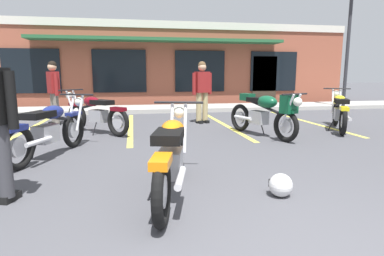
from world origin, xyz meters
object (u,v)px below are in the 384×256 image
motorcycle_blue_standard (50,129)px  motorcycle_green_cafe_racer (96,113)px  motorcycle_silver_naked (340,111)px  person_in_shorts_foreground (202,88)px  motorcycle_foreground_classic (172,155)px  helmet_on_pavement (281,185)px  parking_lot_lamp_post (352,18)px  person_near_building (54,89)px  motorcycle_black_cruiser (265,113)px

motorcycle_blue_standard → motorcycle_green_cafe_racer: (0.49, 2.06, 0.00)m
motorcycle_silver_naked → person_in_shorts_foreground: size_ratio=1.14×
motorcycle_foreground_classic → person_in_shorts_foreground: 5.37m
motorcycle_silver_naked → motorcycle_blue_standard: bearing=-167.1°
helmet_on_pavement → motorcycle_blue_standard: bearing=141.9°
motorcycle_silver_naked → parking_lot_lamp_post: 5.54m
motorcycle_blue_standard → person_near_building: (-0.71, 3.52, 0.49)m
motorcycle_silver_naked → motorcycle_green_cafe_racer: bearing=173.6°
motorcycle_green_cafe_racer → person_near_building: size_ratio=0.99×
motorcycle_silver_naked → person_near_building: size_ratio=1.14×
motorcycle_silver_naked → person_near_building: (-6.91, 2.10, 0.49)m
motorcycle_silver_naked → motorcycle_blue_standard: (-6.20, -1.42, 0.00)m
parking_lot_lamp_post → motorcycle_blue_standard: bearing=-150.3°
motorcycle_black_cruiser → parking_lot_lamp_post: (4.99, 4.24, 2.79)m
motorcycle_green_cafe_racer → person_in_shorts_foreground: (2.70, 1.06, 0.49)m
motorcycle_silver_naked → helmet_on_pavement: size_ratio=7.35×
motorcycle_black_cruiser → motorcycle_blue_standard: 4.20m
motorcycle_green_cafe_racer → person_in_shorts_foreground: size_ratio=0.99×
motorcycle_blue_standard → helmet_on_pavement: 3.71m
motorcycle_foreground_classic → motorcycle_silver_naked: same height
motorcycle_blue_standard → helmet_on_pavement: motorcycle_blue_standard is taller
parking_lot_lamp_post → person_in_shorts_foreground: bearing=-160.7°
motorcycle_green_cafe_racer → helmet_on_pavement: motorcycle_green_cafe_racer is taller
person_near_building → helmet_on_pavement: (3.62, -5.80, -0.82)m
person_in_shorts_foreground → person_near_building: 3.92m
person_in_shorts_foreground → helmet_on_pavement: (-0.28, -5.40, -0.82)m
person_near_building → motorcycle_blue_standard: bearing=-78.6°
motorcycle_black_cruiser → person_in_shorts_foreground: bearing=112.5°
motorcycle_green_cafe_racer → person_near_building: (-1.20, 1.46, 0.49)m
motorcycle_silver_naked → parking_lot_lamp_post: parking_lot_lamp_post is taller
motorcycle_black_cruiser → person_near_building: (-4.80, 2.58, 0.42)m
motorcycle_black_cruiser → helmet_on_pavement: bearing=-110.1°
person_near_building → motorcycle_black_cruiser: bearing=-28.2°
motorcycle_silver_naked → motorcycle_green_cafe_racer: same height
motorcycle_foreground_classic → person_in_shorts_foreground: bearing=74.2°
motorcycle_foreground_classic → motorcycle_blue_standard: same height
motorcycle_green_cafe_racer → person_near_building: person_near_building is taller
motorcycle_silver_naked → motorcycle_blue_standard: size_ratio=0.95×
person_in_shorts_foreground → motorcycle_silver_naked: bearing=-29.6°
motorcycle_black_cruiser → person_near_building: size_ratio=1.21×
motorcycle_black_cruiser → person_in_shorts_foreground: (-0.90, 2.18, 0.42)m
parking_lot_lamp_post → motorcycle_green_cafe_racer: bearing=-160.0°
motorcycle_blue_standard → motorcycle_green_cafe_racer: same height
person_in_shorts_foreground → helmet_on_pavement: person_in_shorts_foreground is taller
motorcycle_green_cafe_racer → person_in_shorts_foreground: person_in_shorts_foreground is taller
motorcycle_black_cruiser → motorcycle_green_cafe_racer: size_ratio=1.22×
person_near_building → motorcycle_green_cafe_racer: bearing=-50.6°
motorcycle_green_cafe_racer → helmet_on_pavement: 4.98m
motorcycle_black_cruiser → motorcycle_blue_standard: bearing=-167.0°
person_in_shorts_foreground → parking_lot_lamp_post: parking_lot_lamp_post is taller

